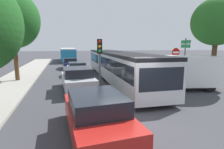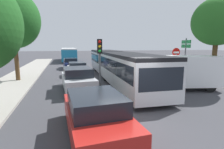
% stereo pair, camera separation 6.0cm
% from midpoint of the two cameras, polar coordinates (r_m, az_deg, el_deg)
% --- Properties ---
extents(ground_plane, '(200.00, 200.00, 0.00)m').
position_cam_midpoint_polar(ground_plane, '(7.60, 7.15, -13.87)').
color(ground_plane, '#3D3D42').
extents(kerb_strip_left, '(3.20, 39.33, 0.14)m').
position_cam_midpoint_polar(kerb_strip_left, '(21.64, -25.84, 0.68)').
color(kerb_strip_left, '#9E998E').
rests_on(kerb_strip_left, ground).
extents(articulated_bus, '(3.23, 16.67, 2.46)m').
position_cam_midpoint_polar(articulated_bus, '(15.70, 1.38, 3.64)').
color(articulated_bus, silver).
rests_on(articulated_bus, ground).
extents(city_bus_rear, '(2.74, 11.68, 2.51)m').
position_cam_midpoint_polar(city_bus_rear, '(35.80, -13.91, 6.63)').
color(city_bus_rear, teal).
rests_on(city_bus_rear, ground).
extents(queued_car_red, '(1.96, 4.27, 1.46)m').
position_cam_midpoint_polar(queued_car_red, '(5.96, -5.13, -12.83)').
color(queued_car_red, '#B21E19').
rests_on(queued_car_red, ground).
extents(queued_car_silver, '(2.08, 4.53, 1.55)m').
position_cam_midpoint_polar(queued_car_silver, '(12.01, -11.01, -1.38)').
color(queued_car_silver, '#B7BABF').
rests_on(queued_car_silver, ground).
extents(queued_car_white, '(1.82, 3.96, 1.35)m').
position_cam_midpoint_polar(queued_car_white, '(18.00, -11.22, 1.84)').
color(queued_car_white, white).
rests_on(queued_car_white, ground).
extents(queued_car_navy, '(1.86, 4.05, 1.38)m').
position_cam_midpoint_polar(queued_car_navy, '(23.78, -13.36, 3.60)').
color(queued_car_navy, navy).
rests_on(queued_car_navy, ground).
extents(white_van, '(5.31, 3.02, 2.31)m').
position_cam_midpoint_polar(white_van, '(12.91, 22.46, 0.88)').
color(white_van, white).
rests_on(white_van, ground).
extents(traffic_light, '(0.36, 0.39, 3.40)m').
position_cam_midpoint_polar(traffic_light, '(11.10, -3.87, 6.82)').
color(traffic_light, '#56595E').
rests_on(traffic_light, ground).
extents(no_entry_sign, '(0.70, 0.08, 2.82)m').
position_cam_midpoint_polar(no_entry_sign, '(14.91, 20.18, 4.52)').
color(no_entry_sign, '#56595E').
rests_on(no_entry_sign, ground).
extents(direction_sign_post, '(0.30, 1.39, 3.60)m').
position_cam_midpoint_polar(direction_sign_post, '(15.79, 22.97, 7.06)').
color(direction_sign_post, '#56595E').
rests_on(direction_sign_post, ground).
extents(tree_left_mid, '(4.21, 4.21, 7.33)m').
position_cam_midpoint_polar(tree_left_mid, '(16.66, -29.68, 14.87)').
color(tree_left_mid, '#51381E').
rests_on(tree_left_mid, ground).
extents(tree_right_near, '(3.41, 3.41, 6.24)m').
position_cam_midpoint_polar(tree_right_near, '(14.42, 31.74, 14.12)').
color(tree_right_near, '#51381E').
rests_on(tree_right_near, ground).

